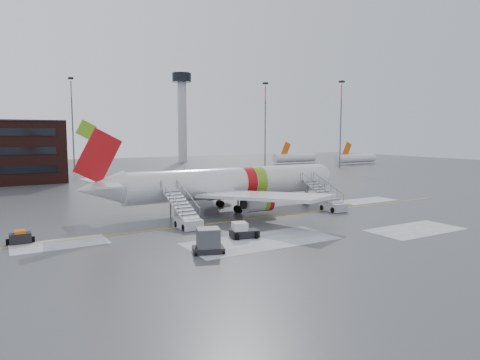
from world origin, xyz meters
TOP-DOWN VIEW (x-y plane):
  - ground at (0.00, 0.00)m, footprint 260.00×260.00m
  - airliner at (-1.40, 5.49)m, footprint 35.03×32.97m
  - airstair_fwd at (10.02, -1.05)m, footprint 2.05×7.70m
  - airstair_aft at (-9.69, -1.05)m, footprint 2.05×7.70m
  - pushback_tug at (-6.93, -8.13)m, footprint 2.86×2.40m
  - uld_container at (-11.89, -11.02)m, footprint 2.92×2.49m
  - baggage_tractor at (-25.01, 0.00)m, footprint 2.31×1.09m
  - control_tower at (30.00, 95.00)m, footprint 6.40×6.40m
  - light_mast_far_ne at (42.00, 62.00)m, footprint 1.20×1.20m
  - light_mast_far_n at (-8.00, 78.00)m, footprint 1.20×1.20m
  - light_mast_far_e at (58.00, 48.00)m, footprint 1.20×1.20m
  - distant_aircraft at (62.50, 64.00)m, footprint 35.00×18.00m

SIDE VIEW (x-z plane):
  - ground at x=0.00m, z-range 0.00..0.00m
  - distant_aircraft at x=62.50m, z-range -4.00..4.00m
  - baggage_tractor at x=-25.01m, z-range -0.09..1.11m
  - pushback_tug at x=-6.93m, z-range -0.09..1.40m
  - uld_container at x=-11.89m, z-range -0.07..1.97m
  - airstair_fwd at x=10.02m, z-range -0.68..2.81m
  - airstair_aft at x=-9.69m, z-range -0.68..2.81m
  - airliner at x=-1.40m, z-range -2.17..9.01m
  - light_mast_far_ne at x=42.00m, z-range 1.71..25.96m
  - light_mast_far_n at x=-8.00m, z-range 1.71..25.96m
  - light_mast_far_e at x=58.00m, z-range 1.71..25.96m
  - control_tower at x=30.00m, z-range 3.75..33.75m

